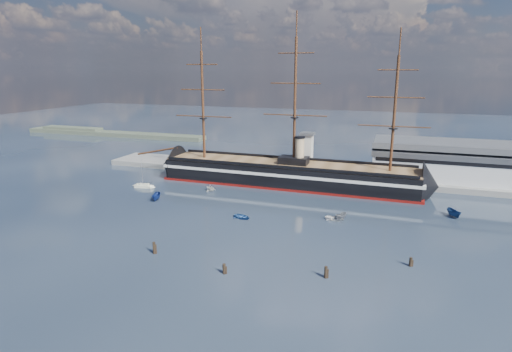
% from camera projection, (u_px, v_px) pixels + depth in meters
% --- Properties ---
extents(ground, '(600.00, 600.00, 0.00)m').
position_uv_depth(ground, '(274.00, 201.00, 132.03)').
color(ground, '#15202F').
rests_on(ground, ground).
extents(quay, '(180.00, 18.00, 2.00)m').
position_uv_depth(quay, '(326.00, 177.00, 161.93)').
color(quay, slate).
rests_on(quay, ground).
extents(warehouse, '(63.00, 21.00, 11.60)m').
position_uv_depth(warehouse, '(466.00, 163.00, 148.64)').
color(warehouse, '#B7BABC').
rests_on(warehouse, ground).
extents(quay_tower, '(5.00, 5.00, 15.00)m').
position_uv_depth(quay_tower, '(307.00, 152.00, 158.97)').
color(quay_tower, silver).
rests_on(quay_tower, ground).
extents(shoreline, '(120.00, 10.00, 4.00)m').
position_uv_depth(shoreline, '(100.00, 133.00, 262.35)').
color(shoreline, '#3F4C38').
rests_on(shoreline, ground).
extents(warship, '(112.99, 17.46, 53.94)m').
position_uv_depth(warship, '(283.00, 173.00, 150.18)').
color(warship, black).
rests_on(warship, ground).
extents(sailboat, '(6.61, 2.78, 10.25)m').
position_uv_depth(sailboat, '(144.00, 186.00, 147.09)').
color(sailboat, beige).
rests_on(sailboat, ground).
extents(motorboat_a, '(7.17, 4.51, 2.69)m').
position_uv_depth(motorboat_a, '(156.00, 200.00, 133.26)').
color(motorboat_a, navy).
rests_on(motorboat_a, ground).
extents(motorboat_b, '(2.27, 3.47, 1.50)m').
position_uv_depth(motorboat_b, '(242.00, 218.00, 117.15)').
color(motorboat_b, '#244B8B').
rests_on(motorboat_b, ground).
extents(motorboat_c, '(5.56, 3.96, 2.10)m').
position_uv_depth(motorboat_c, '(341.00, 219.00, 116.40)').
color(motorboat_c, slate).
rests_on(motorboat_c, ground).
extents(motorboat_d, '(5.54, 7.22, 2.43)m').
position_uv_depth(motorboat_d, '(211.00, 191.00, 143.28)').
color(motorboat_d, white).
rests_on(motorboat_d, ground).
extents(motorboat_e, '(1.88, 3.44, 1.52)m').
position_uv_depth(motorboat_e, '(335.00, 220.00, 115.85)').
color(motorboat_e, silver).
rests_on(motorboat_e, ground).
extents(motorboat_f, '(6.98, 5.07, 2.63)m').
position_uv_depth(motorboat_f, '(454.00, 217.00, 118.26)').
color(motorboat_f, navy).
rests_on(motorboat_f, ground).
extents(piling_near_left, '(0.64, 0.64, 3.43)m').
position_uv_depth(piling_near_left, '(154.00, 253.00, 95.08)').
color(piling_near_left, black).
rests_on(piling_near_left, ground).
extents(piling_near_mid, '(0.64, 0.64, 2.84)m').
position_uv_depth(piling_near_mid, '(224.00, 274.00, 85.75)').
color(piling_near_mid, black).
rests_on(piling_near_mid, ground).
extents(piling_near_right, '(0.64, 0.64, 3.15)m').
position_uv_depth(piling_near_right, '(325.00, 278.00, 84.02)').
color(piling_near_right, black).
rests_on(piling_near_right, ground).
extents(piling_far_right, '(0.64, 0.64, 2.67)m').
position_uv_depth(piling_far_right, '(410.00, 266.00, 88.95)').
color(piling_far_right, black).
rests_on(piling_far_right, ground).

